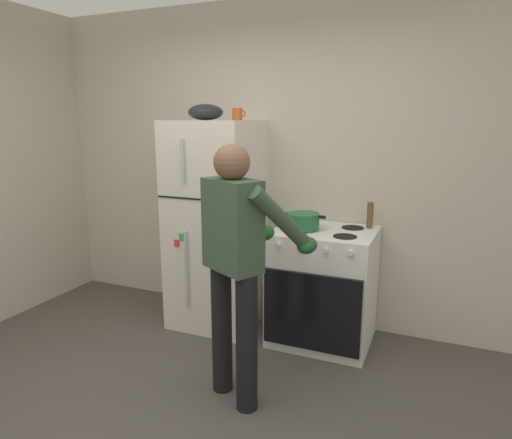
{
  "coord_description": "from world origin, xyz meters",
  "views": [
    {
      "loc": [
        1.32,
        -1.68,
        1.73
      ],
      "look_at": [
        0.05,
        1.32,
        1.0
      ],
      "focal_mm": 31.35,
      "sensor_mm": 36.0,
      "label": 1
    }
  ],
  "objects_px": {
    "pepper_mill": "(370,215)",
    "mixing_bowl": "(206,112)",
    "person_cook": "(238,252)",
    "stove_range": "(323,287)",
    "refrigerator": "(217,225)",
    "coffee_mug": "(238,114)",
    "red_pot": "(303,221)"
  },
  "relations": [
    {
      "from": "coffee_mug",
      "to": "pepper_mill",
      "type": "height_order",
      "value": "coffee_mug"
    },
    {
      "from": "red_pot",
      "to": "pepper_mill",
      "type": "height_order",
      "value": "pepper_mill"
    },
    {
      "from": "person_cook",
      "to": "red_pot",
      "type": "relative_size",
      "value": 4.65
    },
    {
      "from": "refrigerator",
      "to": "mixing_bowl",
      "type": "bearing_deg",
      "value": 179.78
    },
    {
      "from": "pepper_mill",
      "to": "refrigerator",
      "type": "bearing_deg",
      "value": -170.79
    },
    {
      "from": "red_pot",
      "to": "mixing_bowl",
      "type": "distance_m",
      "value": 1.18
    },
    {
      "from": "mixing_bowl",
      "to": "coffee_mug",
      "type": "bearing_deg",
      "value": 10.78
    },
    {
      "from": "red_pot",
      "to": "person_cook",
      "type": "bearing_deg",
      "value": -98.29
    },
    {
      "from": "person_cook",
      "to": "stove_range",
      "type": "bearing_deg",
      "value": 72.72
    },
    {
      "from": "refrigerator",
      "to": "person_cook",
      "type": "xyz_separation_m",
      "value": [
        0.65,
        -0.94,
        0.09
      ]
    },
    {
      "from": "refrigerator",
      "to": "person_cook",
      "type": "relative_size",
      "value": 1.08
    },
    {
      "from": "coffee_mug",
      "to": "mixing_bowl",
      "type": "height_order",
      "value": "mixing_bowl"
    },
    {
      "from": "refrigerator",
      "to": "stove_range",
      "type": "xyz_separation_m",
      "value": [
        0.94,
        -0.01,
        -0.41
      ]
    },
    {
      "from": "refrigerator",
      "to": "stove_range",
      "type": "height_order",
      "value": "refrigerator"
    },
    {
      "from": "stove_range",
      "to": "coffee_mug",
      "type": "height_order",
      "value": "coffee_mug"
    },
    {
      "from": "pepper_mill",
      "to": "mixing_bowl",
      "type": "relative_size",
      "value": 0.69
    },
    {
      "from": "refrigerator",
      "to": "mixing_bowl",
      "type": "xyz_separation_m",
      "value": [
        -0.08,
        0.0,
        0.93
      ]
    },
    {
      "from": "mixing_bowl",
      "to": "red_pot",
      "type": "bearing_deg",
      "value": -3.35
    },
    {
      "from": "person_cook",
      "to": "mixing_bowl",
      "type": "xyz_separation_m",
      "value": [
        -0.73,
        0.94,
        0.83
      ]
    },
    {
      "from": "refrigerator",
      "to": "coffee_mug",
      "type": "height_order",
      "value": "coffee_mug"
    },
    {
      "from": "stove_range",
      "to": "person_cook",
      "type": "xyz_separation_m",
      "value": [
        -0.29,
        -0.93,
        0.51
      ]
    },
    {
      "from": "mixing_bowl",
      "to": "stove_range",
      "type": "bearing_deg",
      "value": -0.58
    },
    {
      "from": "pepper_mill",
      "to": "mixing_bowl",
      "type": "distance_m",
      "value": 1.54
    },
    {
      "from": "person_cook",
      "to": "coffee_mug",
      "type": "bearing_deg",
      "value": 114.99
    },
    {
      "from": "person_cook",
      "to": "pepper_mill",
      "type": "height_order",
      "value": "person_cook"
    },
    {
      "from": "coffee_mug",
      "to": "mixing_bowl",
      "type": "xyz_separation_m",
      "value": [
        -0.26,
        -0.05,
        0.02
      ]
    },
    {
      "from": "refrigerator",
      "to": "stove_range",
      "type": "bearing_deg",
      "value": -0.61
    },
    {
      "from": "person_cook",
      "to": "coffee_mug",
      "type": "distance_m",
      "value": 1.37
    },
    {
      "from": "pepper_mill",
      "to": "mixing_bowl",
      "type": "bearing_deg",
      "value": -171.35
    },
    {
      "from": "pepper_mill",
      "to": "coffee_mug",
      "type": "bearing_deg",
      "value": -171.89
    },
    {
      "from": "stove_range",
      "to": "mixing_bowl",
      "type": "relative_size",
      "value": 3.22
    },
    {
      "from": "coffee_mug",
      "to": "pepper_mill",
      "type": "bearing_deg",
      "value": 8.11
    }
  ]
}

